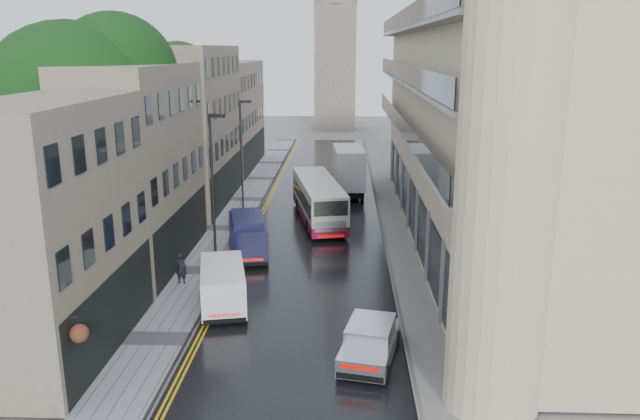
# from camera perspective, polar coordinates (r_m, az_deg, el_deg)

# --- Properties ---
(road) EXTENTS (9.00, 85.00, 0.02)m
(road) POSITION_cam_1_polar(r_m,az_deg,el_deg) (42.08, -0.46, -1.88)
(road) COLOR black
(road) RESTS_ON ground
(left_sidewalk) EXTENTS (2.70, 85.00, 0.12)m
(left_sidewalk) POSITION_cam_1_polar(r_m,az_deg,el_deg) (42.73, -8.32, -1.70)
(left_sidewalk) COLOR gray
(left_sidewalk) RESTS_ON ground
(right_sidewalk) EXTENTS (1.80, 85.00, 0.12)m
(right_sidewalk) POSITION_cam_1_polar(r_m,az_deg,el_deg) (42.17, 6.89, -1.88)
(right_sidewalk) COLOR slate
(right_sidewalk) RESTS_ON ground
(old_shop_row) EXTENTS (4.50, 56.00, 12.00)m
(old_shop_row) POSITION_cam_1_polar(r_m,az_deg,el_deg) (44.68, -12.60, 6.61)
(old_shop_row) COLOR gray
(old_shop_row) RESTS_ON ground
(modern_block) EXTENTS (8.00, 40.00, 14.00)m
(modern_block) POSITION_cam_1_polar(r_m,az_deg,el_deg) (40.01, 14.43, 7.04)
(modern_block) COLOR beige
(modern_block) RESTS_ON ground
(tree_near) EXTENTS (10.56, 10.56, 13.89)m
(tree_near) POSITION_cam_1_polar(r_m,az_deg,el_deg) (36.18, -21.37, 5.65)
(tree_near) COLOR black
(tree_near) RESTS_ON ground
(tree_far) EXTENTS (9.24, 9.24, 12.46)m
(tree_far) POSITION_cam_1_polar(r_m,az_deg,el_deg) (48.27, -14.91, 7.32)
(tree_far) COLOR black
(tree_far) RESTS_ON ground
(cream_bus) EXTENTS (4.40, 10.95, 2.91)m
(cream_bus) POSITION_cam_1_polar(r_m,az_deg,el_deg) (41.12, -1.08, -0.15)
(cream_bus) COLOR beige
(cream_bus) RESTS_ON road
(white_lorry) EXTENTS (2.91, 7.82, 4.02)m
(white_lorry) POSITION_cam_1_polar(r_m,az_deg,el_deg) (50.45, 1.53, 3.27)
(white_lorry) COLOR white
(white_lorry) RESTS_ON road
(silver_hatchback) EXTENTS (2.68, 4.52, 1.59)m
(silver_hatchback) POSITION_cam_1_polar(r_m,az_deg,el_deg) (23.91, 1.90, -13.18)
(silver_hatchback) COLOR #B7B8BC
(silver_hatchback) RESTS_ON road
(white_van) EXTENTS (2.91, 4.94, 2.09)m
(white_van) POSITION_cam_1_polar(r_m,az_deg,el_deg) (28.45, -10.66, -8.16)
(white_van) COLOR white
(white_van) RESTS_ON road
(navy_van) EXTENTS (3.03, 5.41, 2.60)m
(navy_van) POSITION_cam_1_polar(r_m,az_deg,el_deg) (35.30, -8.01, -3.07)
(navy_van) COLOR black
(navy_van) RESTS_ON road
(pedestrian) EXTENTS (0.65, 0.48, 1.63)m
(pedestrian) POSITION_cam_1_polar(r_m,az_deg,el_deg) (33.09, -12.59, -5.21)
(pedestrian) COLOR black
(pedestrian) RESTS_ON left_sidewalk
(lamp_post_near) EXTENTS (0.97, 0.46, 8.40)m
(lamp_post_near) POSITION_cam_1_polar(r_m,az_deg,el_deg) (34.78, -9.78, 1.71)
(lamp_post_near) COLOR black
(lamp_post_near) RESTS_ON left_sidewalk
(lamp_post_far) EXTENTS (0.92, 0.27, 8.08)m
(lamp_post_far) POSITION_cam_1_polar(r_m,az_deg,el_deg) (47.12, -7.20, 4.98)
(lamp_post_far) COLOR black
(lamp_post_far) RESTS_ON left_sidewalk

